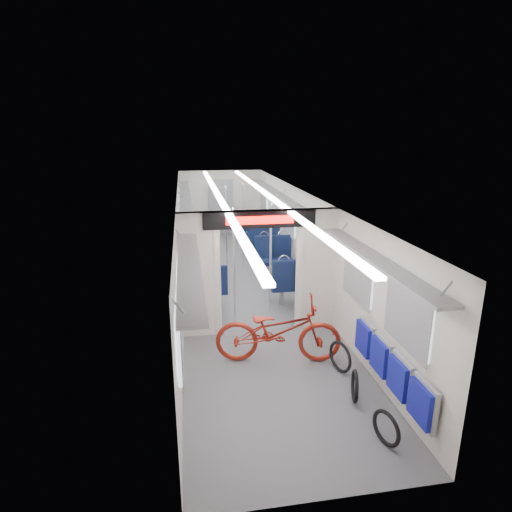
# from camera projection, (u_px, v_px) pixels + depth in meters

# --- Properties ---
(carriage) EXTENTS (12.00, 12.02, 2.31)m
(carriage) POSITION_uv_depth(u_px,v_px,m) (245.00, 232.00, 9.39)
(carriage) COLOR #515456
(carriage) RESTS_ON ground
(bicycle) EXTENTS (2.13, 1.05, 1.07)m
(bicycle) POSITION_uv_depth(u_px,v_px,m) (278.00, 331.00, 6.92)
(bicycle) COLOR maroon
(bicycle) RESTS_ON ground
(flip_bench) EXTENTS (0.12, 2.14, 0.55)m
(flip_bench) POSITION_uv_depth(u_px,v_px,m) (390.00, 367.00, 5.78)
(flip_bench) COLOR gray
(flip_bench) RESTS_ON carriage
(bike_hoop_a) EXTENTS (0.18, 0.45, 0.45)m
(bike_hoop_a) POSITION_uv_depth(u_px,v_px,m) (386.00, 430.00, 5.12)
(bike_hoop_a) COLOR black
(bike_hoop_a) RESTS_ON ground
(bike_hoop_b) EXTENTS (0.17, 0.46, 0.46)m
(bike_hoop_b) POSITION_uv_depth(u_px,v_px,m) (355.00, 388.00, 5.96)
(bike_hoop_b) COLOR black
(bike_hoop_b) RESTS_ON ground
(bike_hoop_c) EXTENTS (0.22, 0.50, 0.51)m
(bike_hoop_c) POSITION_uv_depth(u_px,v_px,m) (340.00, 358.00, 6.68)
(bike_hoop_c) COLOR black
(bike_hoop_c) RESTS_ON ground
(seat_bay_near_left) EXTENTS (0.91, 2.05, 1.09)m
(seat_bay_near_left) POSITION_uv_depth(u_px,v_px,m) (204.00, 272.00, 9.77)
(seat_bay_near_left) COLOR #0B1533
(seat_bay_near_left) RESTS_ON ground
(seat_bay_near_right) EXTENTS (0.96, 2.29, 1.17)m
(seat_bay_near_right) POSITION_uv_depth(u_px,v_px,m) (283.00, 266.00, 10.13)
(seat_bay_near_right) COLOR #0B1533
(seat_bay_near_right) RESTS_ON ground
(seat_bay_far_left) EXTENTS (0.93, 2.17, 1.13)m
(seat_bay_far_left) POSITION_uv_depth(u_px,v_px,m) (198.00, 236.00, 13.08)
(seat_bay_far_left) COLOR #0B1533
(seat_bay_far_left) RESTS_ON ground
(seat_bay_far_right) EXTENTS (0.91, 2.07, 1.10)m
(seat_bay_far_right) POSITION_uv_depth(u_px,v_px,m) (258.00, 234.00, 13.32)
(seat_bay_far_right) COLOR #0B1533
(seat_bay_far_right) RESTS_ON ground
(stanchion_near_left) EXTENTS (0.04, 0.04, 2.30)m
(stanchion_near_left) POSITION_uv_depth(u_px,v_px,m) (234.00, 267.00, 8.15)
(stanchion_near_left) COLOR silver
(stanchion_near_left) RESTS_ON ground
(stanchion_near_right) EXTENTS (0.04, 0.04, 2.30)m
(stanchion_near_right) POSITION_uv_depth(u_px,v_px,m) (270.00, 260.00, 8.61)
(stanchion_near_right) COLOR silver
(stanchion_near_right) RESTS_ON ground
(stanchion_far_left) EXTENTS (0.04, 0.04, 2.30)m
(stanchion_far_left) POSITION_uv_depth(u_px,v_px,m) (227.00, 230.00, 11.14)
(stanchion_far_left) COLOR silver
(stanchion_far_left) RESTS_ON ground
(stanchion_far_right) EXTENTS (0.04, 0.04, 2.30)m
(stanchion_far_right) POSITION_uv_depth(u_px,v_px,m) (243.00, 226.00, 11.65)
(stanchion_far_right) COLOR silver
(stanchion_far_right) RESTS_ON ground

